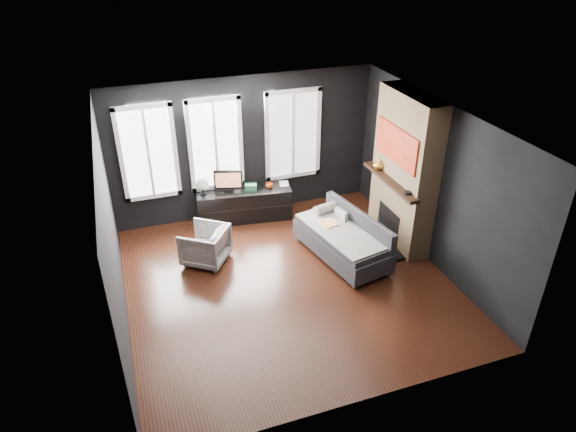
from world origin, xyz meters
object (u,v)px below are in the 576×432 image
object	(u,v)px
sofa	(342,237)
mantel_vase	(379,164)
armchair	(205,243)
media_console	(244,204)
monitor	(228,180)
mug	(269,185)
book	(279,179)

from	to	relation	value
sofa	mantel_vase	world-z (taller)	mantel_vase
sofa	armchair	bearing A→B (deg)	152.37
sofa	media_console	world-z (taller)	sofa
monitor	mantel_vase	distance (m)	2.77
sofa	armchair	world-z (taller)	sofa
media_console	mantel_vase	distance (m)	2.68
monitor	mug	bearing A→B (deg)	7.01
media_console	mug	size ratio (longest dim) A/B	13.68
media_console	monitor	xyz separation A→B (m)	(-0.28, 0.03, 0.55)
mantel_vase	media_console	bearing A→B (deg)	151.26
armchair	monitor	distance (m)	1.52
armchair	book	bearing A→B (deg)	160.57
monitor	mug	size ratio (longest dim) A/B	4.16
book	armchair	bearing A→B (deg)	-145.20
armchair	monitor	bearing A→B (deg)	-174.56
sofa	mantel_vase	bearing A→B (deg)	22.75
mug	sofa	bearing A→B (deg)	-67.07
media_console	monitor	size ratio (longest dim) A/B	3.29
monitor	mantel_vase	xyz separation A→B (m)	(2.45, -1.22, 0.47)
media_console	mantel_vase	size ratio (longest dim) A/B	8.98
sofa	mantel_vase	xyz separation A→B (m)	(0.95, 0.65, 0.93)
armchair	book	world-z (taller)	book
sofa	monitor	xyz separation A→B (m)	(-1.50, 1.87, 0.46)
mantel_vase	mug	bearing A→B (deg)	147.21
monitor	mantel_vase	world-z (taller)	mantel_vase
monitor	mantel_vase	bearing A→B (deg)	-9.69
sofa	armchair	size ratio (longest dim) A/B	2.58
sofa	mug	distance (m)	1.91
mug	mantel_vase	distance (m)	2.11
sofa	book	distance (m)	1.92
sofa	armchair	distance (m)	2.31
armchair	media_console	world-z (taller)	armchair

